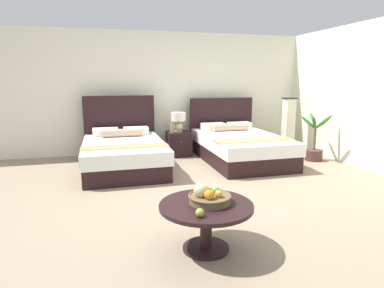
% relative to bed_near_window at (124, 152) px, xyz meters
% --- Properties ---
extents(ground_plane, '(9.64, 9.47, 0.02)m').
position_rel_bed_near_window_xyz_m(ground_plane, '(1.09, -1.66, -0.30)').
color(ground_plane, gray).
extents(wall_back, '(9.64, 0.12, 2.52)m').
position_rel_bed_near_window_xyz_m(wall_back, '(1.09, 1.27, 0.98)').
color(wall_back, white).
rests_on(wall_back, ground).
extents(wall_side_right, '(0.12, 5.07, 2.52)m').
position_rel_bed_near_window_xyz_m(wall_side_right, '(4.11, -1.26, 0.98)').
color(wall_side_right, white).
rests_on(wall_side_right, ground).
extents(bed_near_window, '(1.39, 2.09, 1.23)m').
position_rel_bed_near_window_xyz_m(bed_near_window, '(0.00, 0.00, 0.00)').
color(bed_near_window, black).
rests_on(bed_near_window, ground).
extents(bed_near_corner, '(1.41, 2.20, 1.15)m').
position_rel_bed_near_window_xyz_m(bed_near_corner, '(2.19, -0.01, 0.00)').
color(bed_near_corner, black).
rests_on(bed_near_corner, ground).
extents(nightstand, '(0.47, 0.45, 0.50)m').
position_rel_bed_near_window_xyz_m(nightstand, '(1.16, 0.69, -0.04)').
color(nightstand, black).
rests_on(nightstand, ground).
extents(table_lamp, '(0.29, 0.29, 0.40)m').
position_rel_bed_near_window_xyz_m(table_lamp, '(1.16, 0.71, 0.46)').
color(table_lamp, beige).
rests_on(table_lamp, nightstand).
extents(vase, '(0.09, 0.09, 0.20)m').
position_rel_bed_near_window_xyz_m(vase, '(1.01, 0.65, 0.31)').
color(vase, '#958460').
rests_on(vase, nightstand).
extents(coffee_table, '(0.85, 0.85, 0.44)m').
position_rel_bed_near_window_xyz_m(coffee_table, '(0.54, -3.11, 0.05)').
color(coffee_table, black).
rests_on(coffee_table, ground).
extents(fruit_bowl, '(0.39, 0.39, 0.19)m').
position_rel_bed_near_window_xyz_m(fruit_bowl, '(0.57, -3.10, 0.22)').
color(fruit_bowl, brown).
rests_on(fruit_bowl, coffee_table).
extents(loose_apple, '(0.07, 0.07, 0.07)m').
position_rel_bed_near_window_xyz_m(loose_apple, '(0.41, -3.37, 0.19)').
color(loose_apple, '#8DA93B').
rests_on(loose_apple, coffee_table).
extents(floor_lamp_corner, '(0.25, 0.25, 1.16)m').
position_rel_bed_near_window_xyz_m(floor_lamp_corner, '(3.57, 0.55, 0.29)').
color(floor_lamp_corner, black).
rests_on(floor_lamp_corner, ground).
extents(potted_palm, '(0.57, 0.66, 0.92)m').
position_rel_bed_near_window_xyz_m(potted_palm, '(3.60, -0.38, -0.03)').
color(potted_palm, '#4A302E').
rests_on(potted_palm, ground).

